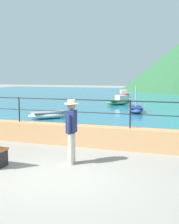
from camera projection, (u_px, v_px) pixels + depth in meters
ground_plane at (59, 177)px, 7.04m from camera, size 120.00×120.00×0.00m
promenade_wall at (99, 137)px, 9.99m from camera, size 20.00×0.56×0.70m
railing at (100, 107)px, 9.87m from camera, size 18.44×0.04×0.90m
lake_water at (164, 98)px, 31.24m from camera, size 64.00×44.32×0.06m
hill_secondary at (173, 74)px, 46.40m from camera, size 16.39×16.39×5.11m
person_walking at (72, 128)px, 8.02m from camera, size 0.38×0.57×1.75m
boat_0 at (136, 109)px, 18.87m from camera, size 1.46×2.45×1.70m
boat_1 at (124, 95)px, 31.87m from camera, size 1.79×2.47×0.76m
boat_3 at (119, 101)px, 23.72m from camera, size 2.19×2.32×0.76m
boat_4 at (49, 115)px, 16.25m from camera, size 2.23×2.29×0.36m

